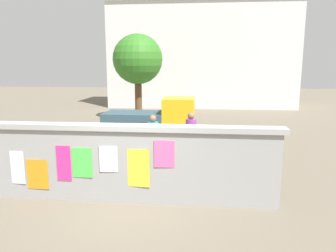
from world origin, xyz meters
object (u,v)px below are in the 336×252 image
(auto_rickshaw_truck, at_px, (154,121))
(tree_roadside, at_px, (138,60))
(person_bystander, at_px, (191,132))
(person_walking, at_px, (153,135))
(bicycle_near, at_px, (80,155))
(motorcycle, at_px, (216,167))

(auto_rickshaw_truck, distance_m, tree_roadside, 6.26)
(person_bystander, bearing_deg, tree_roadside, 112.55)
(person_walking, relative_size, person_bystander, 1.00)
(bicycle_near, height_order, tree_roadside, tree_roadside)
(auto_rickshaw_truck, bearing_deg, tree_roadside, 107.38)
(auto_rickshaw_truck, height_order, tree_roadside, tree_roadside)
(motorcycle, bearing_deg, bicycle_near, 165.29)
(motorcycle, xyz_separation_m, person_bystander, (-0.74, 2.02, 0.52))
(bicycle_near, distance_m, person_walking, 2.36)
(person_walking, bearing_deg, person_bystander, 29.54)
(bicycle_near, relative_size, tree_roadside, 0.35)
(bicycle_near, bearing_deg, person_walking, 7.06)
(motorcycle, relative_size, person_walking, 1.17)
(auto_rickshaw_truck, height_order, person_walking, auto_rickshaw_truck)
(motorcycle, relative_size, bicycle_near, 1.11)
(motorcycle, xyz_separation_m, person_walking, (-1.89, 1.37, 0.52))
(person_walking, distance_m, person_bystander, 1.32)
(auto_rickshaw_truck, bearing_deg, bicycle_near, -119.61)
(bicycle_near, xyz_separation_m, person_bystander, (3.41, 0.93, 0.62))
(motorcycle, bearing_deg, tree_roadside, 112.08)
(tree_roadside, bearing_deg, person_walking, -76.05)
(bicycle_near, relative_size, person_bystander, 1.06)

